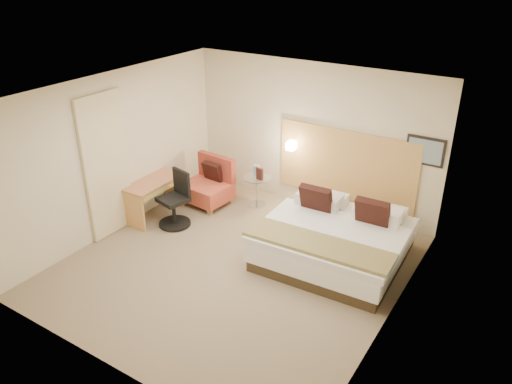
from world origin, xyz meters
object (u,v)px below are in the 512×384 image
Objects in this scene: lounge_chair at (209,185)px; desk_chair at (176,204)px; bed at (335,239)px; desk at (154,189)px; side_table at (257,190)px.

desk_chair reaches higher than lounge_chair.
lounge_chair is at bearing 91.86° from desk_chair.
bed is at bearing -9.94° from lounge_chair.
bed is 2.24× the size of desk_chair.
bed is 2.85m from desk_chair.
desk_chair is (0.03, -0.99, 0.05)m from lounge_chair.
desk_chair is (0.51, -0.02, -0.15)m from desk.
desk is at bearing -115.98° from lounge_chair.
desk is (-1.31, -1.36, 0.23)m from side_table.
side_table is (0.84, 0.39, -0.04)m from lounge_chair.
desk reaches higher than side_table.
desk is 0.53m from desk_chair.
bed is at bearing 10.07° from desk_chair.
bed reaches higher than desk_chair.
lounge_chair is 1.00m from desk_chair.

